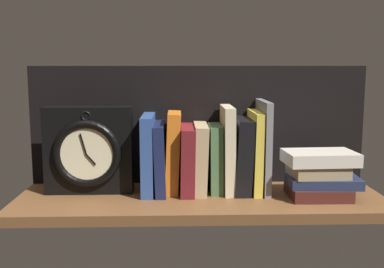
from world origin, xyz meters
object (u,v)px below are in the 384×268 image
Objects in this scene: book_orange_pandolfini at (173,152)px; book_gray_chess at (263,146)px; book_blue_modern at (148,154)px; book_cream_twain at (227,149)px; book_tan_shortstories at (202,158)px; book_yellow_seinlanguage at (254,151)px; book_black_skeptic at (241,155)px; book_navy_bierce at (160,158)px; book_stack_side at (320,174)px; book_maroon_dawkins at (187,159)px; framed_clock at (89,151)px; book_green_romantic at (215,158)px.

book_gray_chess is (23.60, 0.00, 1.49)cm from book_orange_pandolfini.
book_blue_modern is 0.90× the size of book_cream_twain.
book_yellow_seinlanguage reaches higher than book_tan_shortstories.
book_navy_bierce is at bearing -180.00° from book_black_skeptic.
book_stack_side is (40.01, -6.84, -3.15)cm from book_navy_bierce.
framed_clock is at bearing -176.93° from book_maroon_dawkins.
framed_clock is at bearing -175.76° from book_navy_bierce.
book_black_skeptic is at bearing 180.00° from book_yellow_seinlanguage.
book_tan_shortstories is 30.14cm from book_stack_side.
book_stack_side is at bearing -10.55° from book_orange_pandolfini.
book_cream_twain is at bearing 0.00° from book_navy_bierce.
book_blue_modern is 14.01cm from book_tan_shortstories.
book_blue_modern is at bearing 180.00° from book_cream_twain.
book_maroon_dawkins is at bearing -180.00° from book_green_romantic.
book_tan_shortstories reaches higher than book_stack_side.
book_green_romantic is 0.78× the size of book_cream_twain.
book_navy_bierce is 1.05× the size of book_maroon_dawkins.
book_gray_chess is 1.26× the size of book_stack_side.
book_blue_modern is 1.05× the size of book_black_skeptic.
book_green_romantic is 0.83× the size of book_yellow_seinlanguage.
book_blue_modern is 0.85× the size of book_gray_chess.
book_orange_pandolfini is 0.99× the size of book_yellow_seinlanguage.
book_navy_bierce is (3.14, -0.00, -1.10)cm from book_blue_modern.
book_maroon_dawkins is 0.97× the size of book_tan_shortstories.
book_gray_chess reaches higher than book_blue_modern.
book_maroon_dawkins is 7.32cm from book_green_romantic.
book_orange_pandolfini reaches higher than book_stack_side.
book_cream_twain reaches higher than book_maroon_dawkins.
book_black_skeptic is 20.33cm from book_stack_side.
book_maroon_dawkins is (3.76, -0.00, -1.84)cm from book_orange_pandolfini.
book_black_skeptic is 39.67cm from framed_clock.
book_green_romantic is (17.50, -0.00, -1.31)cm from book_blue_modern.
book_tan_shortstories reaches higher than book_green_romantic.
book_orange_pandolfini is 21.72cm from framed_clock.
book_orange_pandolfini is 1.10× the size of book_stack_side.
book_maroon_dawkins is 0.77× the size of book_cream_twain.
book_navy_bierce is 0.95× the size of book_stack_side.
book_gray_chess reaches higher than book_tan_shortstories.
book_tan_shortstories is at bearing 180.00° from book_cream_twain.
book_orange_pandolfini is 1.18× the size of book_tan_shortstories.
book_green_romantic is at bearing 0.00° from book_maroon_dawkins.
book_tan_shortstories is at bearing 0.00° from book_orange_pandolfini.
book_cream_twain is 9.36cm from book_gray_chess.
book_orange_pandolfini is 1.09× the size of book_black_skeptic.
framed_clock reaches higher than book_green_romantic.
book_gray_chess is 16.00cm from book_stack_side.
book_cream_twain is 1.17× the size of book_black_skeptic.
book_navy_bierce is at bearing 4.24° from framed_clock.
book_black_skeptic reaches higher than book_stack_side.
book_navy_bierce is 3.59cm from book_orange_pandolfini.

